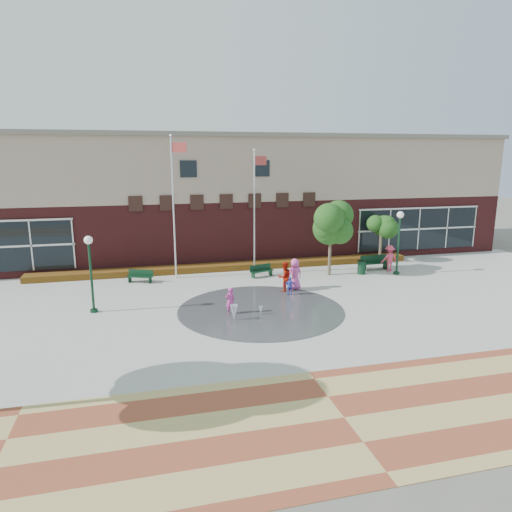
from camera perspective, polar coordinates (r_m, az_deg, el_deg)
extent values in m
plane|color=#666056|center=(20.57, 2.71, -9.46)|extent=(120.00, 120.00, 0.00)
cube|color=#A8A8A0|center=(24.19, 0.00, -6.01)|extent=(46.00, 18.00, 0.01)
cube|color=brown|center=(14.71, 10.96, -19.25)|extent=(46.00, 6.00, 0.01)
cylinder|color=#383A3D|center=(23.27, 0.59, -6.77)|extent=(8.40, 8.40, 0.01)
cube|color=#5B1E21|center=(36.59, -5.09, 3.91)|extent=(44.00, 10.00, 4.50)
cube|color=gray|center=(36.20, -5.23, 10.97)|extent=(44.00, 10.00, 4.50)
cube|color=slate|center=(36.21, -5.30, 14.61)|extent=(44.40, 10.40, 0.30)
cube|color=black|center=(37.37, 19.62, 3.21)|extent=(10.00, 0.12, 3.19)
cube|color=black|center=(30.90, -8.45, 10.72)|extent=(1.10, 0.10, 1.10)
cube|color=black|center=(31.78, 0.72, 10.90)|extent=(1.10, 0.10, 1.10)
cube|color=#981708|center=(31.33, -3.34, -1.72)|extent=(26.00, 1.20, 0.40)
cylinder|color=silver|center=(28.75, -10.27, 5.72)|extent=(0.11, 0.11, 8.78)
sphere|color=silver|center=(28.59, -10.63, 14.59)|extent=(0.17, 0.17, 0.17)
cube|color=#A93734|center=(28.41, -9.63, 13.24)|extent=(0.89, 0.40, 0.59)
cylinder|color=silver|center=(29.36, -0.21, 5.25)|extent=(0.10, 0.10, 7.95)
sphere|color=silver|center=(29.13, -0.22, 13.13)|extent=(0.16, 0.16, 0.16)
cube|color=#A93734|center=(29.38, 0.56, 11.83)|extent=(0.88, 0.31, 0.56)
cylinder|color=#10321D|center=(23.85, -19.88, -2.68)|extent=(0.12, 0.12, 3.49)
cylinder|color=#10321D|center=(24.32, -19.59, -6.47)|extent=(0.37, 0.37, 0.16)
sphere|color=white|center=(23.45, -20.23, 1.88)|extent=(0.41, 0.41, 0.41)
cylinder|color=#10321D|center=(31.02, 17.35, 1.14)|extent=(0.13, 0.13, 3.75)
cylinder|color=#10321D|center=(31.41, 17.14, -2.06)|extent=(0.40, 0.40, 0.18)
sphere|color=white|center=(30.70, 17.60, 4.93)|extent=(0.44, 0.44, 0.44)
cube|color=#10321D|center=(28.88, -14.32, -2.51)|extent=(1.63, 1.02, 0.05)
cube|color=#10321D|center=(29.01, -14.20, -2.03)|extent=(1.48, 0.65, 0.40)
cube|color=#10321D|center=(29.32, 0.73, -1.89)|extent=(1.64, 0.90, 0.05)
cube|color=#10321D|center=(29.43, 0.54, -1.44)|extent=(1.52, 0.52, 0.39)
cube|color=#10321D|center=(32.11, 14.64, -0.85)|extent=(2.00, 0.65, 0.07)
cube|color=#10321D|center=(32.26, 14.45, -0.32)|extent=(1.98, 0.15, 0.49)
cylinder|color=#10321D|center=(30.79, 13.05, -1.44)|extent=(0.52, 0.52, 0.87)
cylinder|color=black|center=(30.69, 13.09, -0.62)|extent=(0.56, 0.56, 0.05)
cylinder|color=#483B2C|center=(29.93, 9.21, 0.32)|extent=(0.20, 0.20, 2.90)
cylinder|color=#483B2C|center=(34.09, 15.27, 0.98)|extent=(0.20, 0.20, 2.26)
cone|color=white|center=(21.88, -2.77, -8.08)|extent=(0.38, 0.38, 0.74)
cone|color=white|center=(22.59, 0.60, -7.39)|extent=(0.19, 0.19, 0.42)
imported|color=#CB3896|center=(22.53, -3.25, -5.62)|extent=(0.58, 0.48, 1.37)
imported|color=#B21709|center=(26.14, 3.59, -2.63)|extent=(0.99, 0.86, 1.75)
imported|color=#D0489D|center=(26.60, 4.88, -2.28)|extent=(1.00, 0.75, 1.84)
imported|color=blue|center=(25.55, 4.27, -3.79)|extent=(0.67, 0.56, 1.07)
imported|color=#E03F60|center=(31.89, 16.32, -0.30)|extent=(1.18, 0.71, 1.80)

